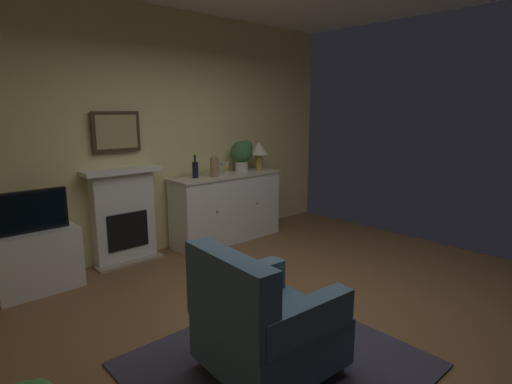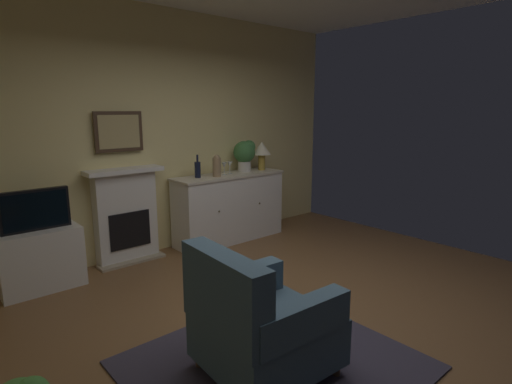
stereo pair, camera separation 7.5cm
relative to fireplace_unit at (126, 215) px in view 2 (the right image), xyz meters
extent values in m
cube|color=brown|center=(0.59, -2.24, -0.60)|extent=(5.55, 4.80, 0.10)
cube|color=#EAD68C|center=(0.59, 0.13, 0.92)|extent=(5.55, 0.06, 2.94)
cube|color=#383342|center=(-0.11, -2.60, -0.54)|extent=(1.81, 1.66, 0.02)
cube|color=white|center=(0.00, 0.01, -0.02)|extent=(0.70, 0.18, 1.05)
cube|color=tan|center=(0.00, -0.09, -0.53)|extent=(0.77, 0.20, 0.03)
cube|color=black|center=(0.00, -0.09, -0.16)|extent=(0.48, 0.02, 0.42)
cube|color=white|center=(0.00, -0.02, 0.53)|extent=(0.87, 0.27, 0.05)
cube|color=#473323|center=(0.00, 0.05, 0.96)|extent=(0.55, 0.03, 0.45)
cube|color=tan|center=(0.00, 0.03, 0.96)|extent=(0.47, 0.01, 0.37)
cube|color=white|center=(1.37, -0.18, -0.11)|extent=(1.54, 0.45, 0.88)
cube|color=beige|center=(1.37, -0.18, 0.35)|extent=(1.57, 0.48, 0.03)
sphere|color=brown|center=(1.03, -0.41, -0.05)|extent=(0.02, 0.02, 0.02)
sphere|color=brown|center=(1.71, -0.41, -0.05)|extent=(0.02, 0.02, 0.02)
cylinder|color=#B79338|center=(1.96, -0.18, 0.47)|extent=(0.10, 0.10, 0.22)
cone|color=#EFE5C6|center=(1.96, -0.18, 0.67)|extent=(0.26, 0.26, 0.18)
cylinder|color=black|center=(0.91, -0.14, 0.46)|extent=(0.08, 0.08, 0.20)
cylinder|color=black|center=(0.91, -0.14, 0.61)|extent=(0.03, 0.03, 0.09)
cylinder|color=silver|center=(1.29, -0.18, 0.36)|extent=(0.06, 0.06, 0.00)
cylinder|color=silver|center=(1.29, -0.18, 0.41)|extent=(0.01, 0.01, 0.09)
cone|color=silver|center=(1.29, -0.18, 0.49)|extent=(0.07, 0.07, 0.07)
cylinder|color=silver|center=(1.40, -0.16, 0.36)|extent=(0.06, 0.06, 0.00)
cylinder|color=silver|center=(1.40, -0.16, 0.41)|extent=(0.01, 0.01, 0.09)
cone|color=silver|center=(1.40, -0.16, 0.49)|extent=(0.07, 0.07, 0.07)
cylinder|color=#9E7F5B|center=(1.14, -0.23, 0.48)|extent=(0.11, 0.11, 0.24)
sphere|color=#9E7F5B|center=(1.14, -0.23, 0.60)|extent=(0.08, 0.08, 0.08)
cube|color=white|center=(-0.97, -0.16, -0.24)|extent=(0.75, 0.42, 0.61)
cube|color=black|center=(-0.97, -0.18, 0.26)|extent=(0.62, 0.06, 0.40)
cube|color=black|center=(-0.97, -0.22, 0.26)|extent=(0.57, 0.01, 0.35)
cylinder|color=beige|center=(1.68, -0.13, 0.43)|extent=(0.18, 0.18, 0.14)
sphere|color=#3D753D|center=(1.68, -0.13, 0.63)|extent=(0.30, 0.30, 0.30)
sphere|color=#3D753D|center=(1.74, -0.16, 0.70)|extent=(0.18, 0.18, 0.18)
cube|color=#3F596B|center=(-0.19, -2.62, -0.29)|extent=(0.85, 0.81, 0.32)
cube|color=#3F596B|center=(-0.52, -2.60, 0.12)|extent=(0.21, 0.77, 0.50)
cube|color=#3F596B|center=(-0.21, -2.94, -0.02)|extent=(0.73, 0.19, 0.22)
cube|color=#3F596B|center=(-0.17, -2.30, -0.02)|extent=(0.73, 0.19, 0.22)
cylinder|color=#473323|center=(0.13, -2.96, -0.50)|extent=(0.05, 0.05, 0.10)
cylinder|color=#473323|center=(0.17, -2.32, -0.50)|extent=(0.05, 0.05, 0.10)
cylinder|color=#473323|center=(-0.51, -2.28, -0.50)|extent=(0.05, 0.05, 0.10)
camera|label=1|loc=(-1.92, -4.36, 1.21)|focal=28.42mm
camera|label=2|loc=(-1.86, -4.41, 1.21)|focal=28.42mm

